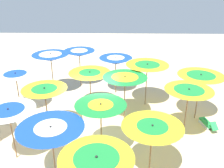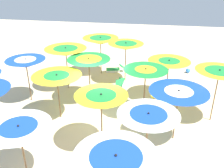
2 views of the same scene
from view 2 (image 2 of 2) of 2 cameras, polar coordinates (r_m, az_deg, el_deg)
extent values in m
cube|color=beige|center=(11.81, -3.31, -7.69)|extent=(39.48, 39.48, 0.04)
cylinder|color=brown|center=(8.76, -19.16, -15.05)|extent=(0.05, 0.05, 1.93)
cone|color=white|center=(8.18, -20.13, -9.89)|extent=(1.98, 1.98, 0.33)
cone|color=#1947B2|center=(8.14, -20.21, -9.46)|extent=(1.14, 1.14, 0.19)
sphere|color=black|center=(8.08, -20.34, -8.77)|extent=(0.07, 0.07, 0.07)
cone|color=white|center=(6.32, 0.88, -16.99)|extent=(2.09, 2.09, 0.32)
cone|color=#1947B2|center=(6.27, 0.88, -16.53)|extent=(1.28, 1.28, 0.20)
sphere|color=black|center=(6.19, 0.89, -15.69)|extent=(0.07, 0.07, 0.07)
cylinder|color=brown|center=(13.44, -18.17, 0.36)|extent=(0.05, 0.05, 2.02)
cone|color=#1947B2|center=(13.06, -18.77, 4.36)|extent=(1.92, 1.92, 0.42)
cone|color=white|center=(13.03, -18.83, 4.79)|extent=(1.02, 1.02, 0.22)
sphere|color=black|center=(12.98, -18.92, 5.35)|extent=(0.07, 0.07, 0.07)
cylinder|color=brown|center=(11.61, -11.81, -3.26)|extent=(0.05, 0.05, 1.92)
cone|color=yellow|center=(11.18, -12.25, 1.04)|extent=(2.15, 2.15, 0.37)
cone|color=#1E8C38|center=(11.14, -12.29, 1.49)|extent=(1.10, 1.10, 0.19)
sphere|color=black|center=(11.09, -12.35, 2.05)|extent=(0.07, 0.07, 0.07)
cylinder|color=brown|center=(9.61, -2.32, -8.96)|extent=(0.05, 0.05, 2.03)
cone|color=yellow|center=(9.07, -2.43, -3.67)|extent=(1.93, 1.93, 0.44)
cone|color=#1E8C38|center=(9.02, -2.44, -3.11)|extent=(1.09, 1.09, 0.25)
sphere|color=black|center=(8.95, -2.46, -2.28)|extent=(0.07, 0.07, 0.07)
cylinder|color=brown|center=(8.75, 7.71, -13.17)|extent=(0.05, 0.05, 2.03)
cone|color=white|center=(8.15, 8.13, -7.60)|extent=(2.00, 2.00, 0.31)
cone|color=#1947B2|center=(8.12, 8.16, -7.19)|extent=(1.19, 1.19, 0.19)
sphere|color=black|center=(8.05, 8.21, -6.50)|extent=(0.07, 0.07, 0.07)
cylinder|color=brown|center=(14.25, -9.99, 3.01)|extent=(0.05, 0.05, 2.13)
cone|color=yellow|center=(13.88, -10.32, 7.07)|extent=(2.25, 2.25, 0.43)
cone|color=#1E8C38|center=(13.85, -10.36, 7.45)|extent=(1.30, 1.30, 0.25)
sphere|color=black|center=(13.80, -10.40, 8.03)|extent=(0.07, 0.07, 0.07)
cylinder|color=brown|center=(12.78, -5.03, 0.39)|extent=(0.05, 0.05, 2.06)
cone|color=#1E8C38|center=(12.37, -5.21, 4.70)|extent=(2.11, 2.11, 0.43)
cone|color=yellow|center=(12.34, -5.23, 5.11)|extent=(1.25, 1.25, 0.26)
sphere|color=black|center=(12.29, -5.26, 5.78)|extent=(0.07, 0.07, 0.07)
cylinder|color=brown|center=(11.56, 7.24, -2.48)|extent=(0.05, 0.05, 2.10)
cone|color=#1E8C38|center=(11.11, 7.53, 2.30)|extent=(1.94, 1.94, 0.41)
cone|color=yellow|center=(11.06, 7.57, 2.83)|extent=(0.94, 0.94, 0.20)
sphere|color=black|center=(11.02, 7.60, 3.43)|extent=(0.07, 0.07, 0.07)
cylinder|color=brown|center=(10.32, 14.06, -7.40)|extent=(0.05, 0.05, 1.95)
cone|color=#1947B2|center=(9.83, 14.66, -2.62)|extent=(2.23, 2.23, 0.42)
cone|color=white|center=(9.78, 14.73, -2.04)|extent=(1.08, 1.08, 0.20)
sphere|color=black|center=(9.72, 14.81, -1.39)|extent=(0.07, 0.07, 0.07)
cylinder|color=brown|center=(16.01, -2.51, 5.95)|extent=(0.05, 0.05, 2.13)
cone|color=yellow|center=(15.68, -2.58, 9.61)|extent=(2.19, 2.19, 0.42)
cone|color=#1E8C38|center=(15.66, -2.59, 9.92)|extent=(1.33, 1.33, 0.26)
sphere|color=black|center=(15.62, -2.60, 10.46)|extent=(0.07, 0.07, 0.07)
cylinder|color=brown|center=(14.85, 3.02, 4.40)|extent=(0.05, 0.05, 2.17)
cone|color=yellow|center=(14.49, 3.12, 8.40)|extent=(2.01, 2.01, 0.38)
cone|color=#1E8C38|center=(14.47, 3.13, 8.69)|extent=(1.25, 1.25, 0.23)
sphere|color=black|center=(14.43, 3.14, 9.23)|extent=(0.07, 0.07, 0.07)
cylinder|color=brown|center=(13.23, 12.24, 0.48)|extent=(0.05, 0.05, 1.93)
cone|color=yellow|center=(12.86, 12.64, 4.36)|extent=(2.09, 2.09, 0.36)
cone|color=#1E8C38|center=(12.82, 12.68, 4.76)|extent=(1.06, 1.06, 0.18)
sphere|color=black|center=(12.78, 12.73, 5.24)|extent=(0.07, 0.07, 0.07)
cylinder|color=brown|center=(11.94, 22.00, -2.91)|extent=(0.05, 0.05, 2.26)
cone|color=yellow|center=(11.48, 22.92, 2.06)|extent=(2.00, 2.00, 0.32)
cone|color=#1E8C38|center=(11.45, 22.98, 2.37)|extent=(1.21, 1.21, 0.19)
sphere|color=black|center=(11.41, 23.08, 2.93)|extent=(0.07, 0.07, 0.07)
cube|color=silver|center=(14.84, 1.30, 0.15)|extent=(0.96, 0.09, 0.14)
cube|color=silver|center=(14.78, 2.57, 0.03)|extent=(0.96, 0.09, 0.14)
cube|color=green|center=(14.76, 1.94, 0.51)|extent=(0.98, 0.39, 0.10)
cube|color=green|center=(14.12, 1.49, 0.17)|extent=(0.33, 0.35, 0.32)
cube|color=olive|center=(12.37, 9.33, -5.85)|extent=(0.86, 0.31, 0.14)
cube|color=olive|center=(12.46, 7.77, -5.47)|extent=(0.86, 0.31, 0.14)
cube|color=yellow|center=(12.35, 8.58, -5.19)|extent=(0.96, 0.62, 0.10)
cube|color=yellow|center=(12.77, 9.62, -3.02)|extent=(0.51, 0.47, 0.38)
cube|color=silver|center=(16.44, 0.24, 2.80)|extent=(0.23, 0.84, 0.14)
cube|color=silver|center=(16.71, 0.17, 3.19)|extent=(0.23, 0.84, 0.14)
cube|color=green|center=(16.53, 0.21, 3.38)|extent=(0.48, 0.90, 0.10)
cube|color=green|center=(16.51, 2.27, 3.99)|extent=(0.37, 0.42, 0.29)
sphere|color=#A3704C|center=(7.43, 1.54, -16.32)|extent=(0.20, 0.20, 0.20)
sphere|color=#337FE5|center=(17.11, 16.69, 2.89)|extent=(0.29, 0.29, 0.29)
camera|label=1|loc=(13.47, 49.42, 18.91)|focal=40.86mm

